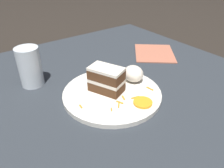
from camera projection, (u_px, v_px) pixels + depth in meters
ground_plane at (107, 102)px, 0.68m from camera, size 6.00×6.00×0.00m
dining_table at (107, 99)px, 0.67m from camera, size 1.08×1.10×0.02m
plate at (112, 93)px, 0.66m from camera, size 0.30×0.30×0.01m
cake_slice at (106, 79)px, 0.65m from camera, size 0.11×0.09×0.08m
cream_dollop at (133, 74)px, 0.70m from camera, size 0.07×0.06×0.05m
orange_garnish at (143, 102)px, 0.61m from camera, size 0.05×0.05×0.01m
carrot_shreds_scatter at (119, 93)px, 0.65m from camera, size 0.19×0.22×0.00m
drinking_glass at (30, 69)px, 0.70m from camera, size 0.07×0.07×0.13m
menu_card at (154, 53)px, 0.94m from camera, size 0.25×0.24×0.00m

